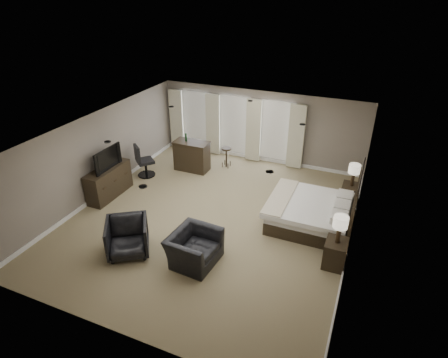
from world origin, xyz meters
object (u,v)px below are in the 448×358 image
at_px(nightstand_far, 350,195).
at_px(armchair_far, 127,236).
at_px(bar_stool_left, 179,155).
at_px(bed, 311,202).
at_px(dresser, 109,182).
at_px(armchair_near, 194,243).
at_px(tv, 106,166).
at_px(lamp_near, 339,230).
at_px(bar_counter, 192,156).
at_px(bar_stool_right, 226,157).
at_px(nightstand_near, 335,253).
at_px(lamp_far, 353,175).
at_px(desk_chair, 145,160).

height_order(nightstand_far, armchair_far, armchair_far).
distance_m(armchair_far, bar_stool_left, 4.99).
height_order(bed, dresser, bed).
bearing_deg(bar_stool_left, armchair_near, -57.16).
distance_m(armchair_near, armchair_far, 1.67).
bearing_deg(tv, lamp_near, -94.70).
height_order(lamp_near, bar_stool_left, lamp_near).
distance_m(bar_counter, bar_stool_right, 1.24).
relative_size(tv, bar_stool_right, 1.57).
distance_m(dresser, armchair_near, 4.20).
relative_size(bed, nightstand_near, 3.30).
xyz_separation_m(nightstand_far, bar_stool_left, (-5.99, 0.41, 0.05)).
xyz_separation_m(dresser, armchair_near, (3.82, -1.73, 0.04)).
relative_size(bed, armchair_far, 2.20).
xyz_separation_m(nightstand_near, tv, (-6.92, 0.57, 0.69)).
distance_m(lamp_far, dresser, 7.32).
bearing_deg(desk_chair, nightstand_near, -157.93).
height_order(armchair_near, bar_counter, bar_counter).
height_order(bed, tv, bed).
bearing_deg(lamp_near, bar_stool_right, 138.56).
xyz_separation_m(nightstand_near, bar_stool_right, (-4.36, 3.85, 0.03)).
height_order(bed, lamp_far, bed).
distance_m(bed, tv, 6.10).
bearing_deg(lamp_near, lamp_far, 90.00).
relative_size(bed, bar_stool_left, 2.87).
bearing_deg(armchair_near, lamp_far, -32.95).
relative_size(tv, armchair_far, 1.16).
xyz_separation_m(armchair_near, armchair_far, (-1.63, -0.35, -0.02)).
bearing_deg(armchair_near, nightstand_far, -32.95).
bearing_deg(lamp_far, bed, -121.54).
bearing_deg(armchair_near, lamp_near, -65.04).
bearing_deg(bed, bar_stool_right, 145.33).
distance_m(nightstand_far, lamp_far, 0.67).
xyz_separation_m(bed, desk_chair, (-5.74, 0.69, -0.12)).
xyz_separation_m(armchair_far, bar_counter, (-0.66, 4.68, 0.03)).
bearing_deg(nightstand_near, lamp_near, 0.00).
bearing_deg(desk_chair, bed, -146.90).
xyz_separation_m(armchair_far, bar_stool_right, (0.37, 5.36, -0.13)).
bearing_deg(lamp_far, tv, -161.39).
height_order(nightstand_far, lamp_far, lamp_far).
height_order(nightstand_far, bar_counter, bar_counter).
relative_size(nightstand_near, tv, 0.58).
relative_size(nightstand_far, lamp_near, 0.95).
bearing_deg(nightstand_far, armchair_far, -137.00).
relative_size(dresser, bar_counter, 1.34).
bearing_deg(bar_counter, bed, -20.94).
bearing_deg(armchair_far, nightstand_near, -15.74).
relative_size(lamp_near, bar_counter, 0.57).
bearing_deg(armchair_near, bar_stool_right, 18.53).
bearing_deg(bar_counter, lamp_far, -2.88).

